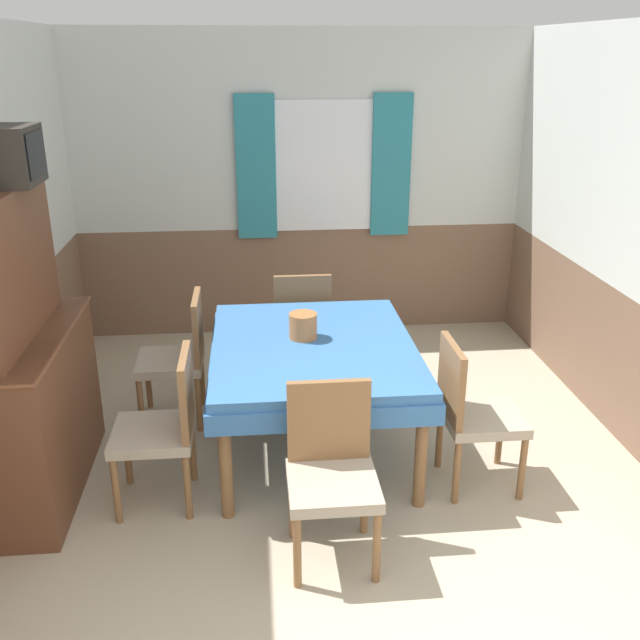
{
  "coord_description": "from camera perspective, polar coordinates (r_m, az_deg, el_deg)",
  "views": [
    {
      "loc": [
        -0.43,
        -1.68,
        2.42
      ],
      "look_at": [
        -0.04,
        2.33,
        0.88
      ],
      "focal_mm": 40.0,
      "sensor_mm": 36.0,
      "label": 1
    }
  ],
  "objects": [
    {
      "name": "wall_back",
      "position": [
        6.26,
        -1.42,
        10.62
      ],
      "size": [
        4.26,
        0.1,
        2.6
      ],
      "color": "silver",
      "rests_on": "ground_plane"
    },
    {
      "name": "chair_left_near",
      "position": [
        4.06,
        -12.34,
        -8.13
      ],
      "size": [
        0.44,
        0.44,
        0.9
      ],
      "rotation": [
        0.0,
        0.0,
        1.57
      ],
      "color": "brown",
      "rests_on": "ground_plane"
    },
    {
      "name": "sideboard",
      "position": [
        4.29,
        -22.4,
        -3.97
      ],
      "size": [
        0.46,
        1.27,
        1.75
      ],
      "color": "brown",
      "rests_on": "ground_plane"
    },
    {
      "name": "vase",
      "position": [
        4.42,
        -1.36,
        -0.46
      ],
      "size": [
        0.18,
        0.18,
        0.16
      ],
      "color": "#B26B38",
      "rests_on": "dining_table"
    },
    {
      "name": "chair_head_window",
      "position": [
        5.4,
        -1.47,
        -0.16
      ],
      "size": [
        0.44,
        0.44,
        0.9
      ],
      "color": "brown",
      "rests_on": "ground_plane"
    },
    {
      "name": "chair_head_near",
      "position": [
        3.59,
        0.92,
        -11.72
      ],
      "size": [
        0.44,
        0.44,
        0.9
      ],
      "rotation": [
        0.0,
        0.0,
        3.14
      ],
      "color": "brown",
      "rests_on": "ground_plane"
    },
    {
      "name": "dining_table",
      "position": [
        4.41,
        -0.53,
        -3.08
      ],
      "size": [
        1.26,
        1.54,
        0.73
      ],
      "color": "#386BA8",
      "rests_on": "ground_plane"
    },
    {
      "name": "chair_left_far",
      "position": [
        4.93,
        -11.16,
        -2.68
      ],
      "size": [
        0.44,
        0.44,
        0.9
      ],
      "rotation": [
        0.0,
        0.0,
        1.57
      ],
      "color": "brown",
      "rests_on": "ground_plane"
    },
    {
      "name": "tv",
      "position": [
        4.15,
        -23.66,
        11.96
      ],
      "size": [
        0.29,
        0.38,
        0.31
      ],
      "color": "#2D2823",
      "rests_on": "sideboard"
    },
    {
      "name": "chair_right_near",
      "position": [
        4.2,
        12.04,
        -7.02
      ],
      "size": [
        0.44,
        0.44,
        0.9
      ],
      "rotation": [
        0.0,
        0.0,
        4.71
      ],
      "color": "brown",
      "rests_on": "ground_plane"
    }
  ]
}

